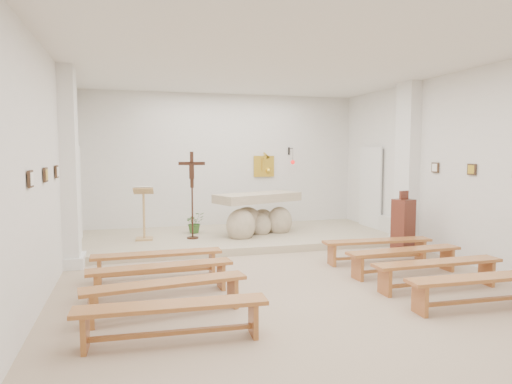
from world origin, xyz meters
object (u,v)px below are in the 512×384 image
object	(u,v)px
lectern	(144,213)
bench_right_second	(404,256)
altar	(257,217)
bench_left_second	(161,273)
bench_left_third	(166,290)
crucifix_stand	(192,189)
bench_right_fourth	(480,284)
bench_left_fourth	(172,313)
bench_left_front	(158,259)
donation_pedestal	(403,226)
bench_right_front	(377,245)
bench_right_third	(438,268)

from	to	relation	value
lectern	bench_right_second	size ratio (longest dim) A/B	0.57
altar	bench_left_second	xyz separation A→B (m)	(-2.39, -3.47, -0.22)
altar	bench_left_third	distance (m)	4.94
crucifix_stand	bench_right_second	size ratio (longest dim) A/B	0.92
bench_right_fourth	bench_left_fourth	bearing A→B (deg)	-178.10
bench_left_third	bench_left_fourth	xyz separation A→B (m)	(0.00, -0.85, 0.00)
bench_left_third	bench_left_fourth	world-z (taller)	same
bench_left_front	bench_left_second	world-z (taller)	same
bench_right_second	bench_left_fourth	xyz separation A→B (m)	(-3.94, -1.70, 0.00)
donation_pedestal	bench_right_second	xyz separation A→B (m)	(-0.87, -1.36, -0.23)
bench_left_front	bench_left_fourth	xyz separation A→B (m)	(0.00, -2.54, 0.00)
altar	donation_pedestal	xyz separation A→B (m)	(2.42, -2.11, 0.01)
bench_left_second	bench_right_second	xyz separation A→B (m)	(3.94, -0.00, 0.00)
bench_left_second	bench_right_front	bearing A→B (deg)	7.43
bench_right_front	bench_left_second	bearing A→B (deg)	-164.41
bench_right_second	bench_right_third	distance (m)	0.85
bench_right_front	bench_left_second	xyz separation A→B (m)	(-3.94, -0.85, 0.00)
bench_left_second	bench_left_fourth	size ratio (longest dim) A/B	1.00
bench_left_front	bench_right_second	distance (m)	4.03
altar	bench_right_second	size ratio (longest dim) A/B	1.04
altar	bench_left_third	size ratio (longest dim) A/B	1.04
bench_right_third	bench_right_fourth	world-z (taller)	same
bench_left_front	bench_right_second	world-z (taller)	same
bench_right_third	bench_left_front	bearing A→B (deg)	156.27
bench_left_front	bench_right_third	size ratio (longest dim) A/B	1.00
bench_left_fourth	bench_right_fourth	distance (m)	3.94
lectern	bench_right_second	distance (m)	5.35
donation_pedestal	bench_right_third	bearing A→B (deg)	-127.99
bench_right_fourth	donation_pedestal	bearing A→B (deg)	76.03
bench_right_third	bench_left_fourth	bearing A→B (deg)	-168.27
altar	crucifix_stand	xyz separation A→B (m)	(-1.49, -0.14, 0.69)
bench_left_front	bench_left_fourth	world-z (taller)	same
lectern	bench_left_third	world-z (taller)	lectern
bench_right_second	lectern	bearing A→B (deg)	136.17
crucifix_stand	donation_pedestal	xyz separation A→B (m)	(3.91, -1.97, -0.68)
bench_right_second	bench_right_third	world-z (taller)	same
bench_left_second	bench_right_third	distance (m)	4.03
bench_left_second	bench_right_third	world-z (taller)	same
altar	bench_right_front	xyz separation A→B (m)	(1.55, -2.62, -0.22)
altar	bench_left_fourth	size ratio (longest dim) A/B	1.04
altar	bench_right_fourth	distance (m)	5.40
bench_left_second	bench_right_fourth	world-z (taller)	same
altar	bench_left_front	world-z (taller)	altar
lectern	bench_left_third	bearing A→B (deg)	-83.43
bench_left_second	bench_right_fourth	distance (m)	4.29
crucifix_stand	donation_pedestal	bearing A→B (deg)	-11.34
bench_left_front	bench_left_second	distance (m)	0.85
lectern	bench_right_fourth	world-z (taller)	lectern
crucifix_stand	bench_left_fourth	size ratio (longest dim) A/B	0.92
bench_right_front	bench_right_second	xyz separation A→B (m)	(0.00, -0.85, 0.00)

